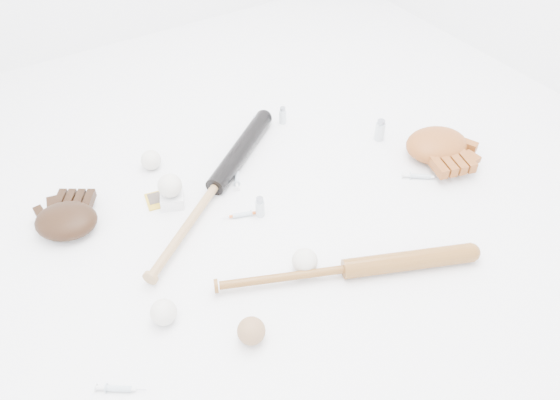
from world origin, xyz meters
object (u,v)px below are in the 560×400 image
glove_dark (66,221)px  bat_dark (216,186)px  bat_wood (346,269)px  pedestal (172,199)px

glove_dark → bat_dark: bearing=21.1°
bat_wood → pedestal: size_ratio=10.73×
bat_wood → glove_dark: glove_dark is taller
bat_dark → glove_dark: 0.52m
bat_wood → pedestal: bearing=141.5°
glove_dark → pedestal: glove_dark is taller
bat_dark → pedestal: (-0.16, 0.03, -0.01)m
glove_dark → pedestal: (0.35, -0.07, -0.02)m
bat_dark → glove_dark: bearing=132.0°
bat_wood → glove_dark: bearing=158.4°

